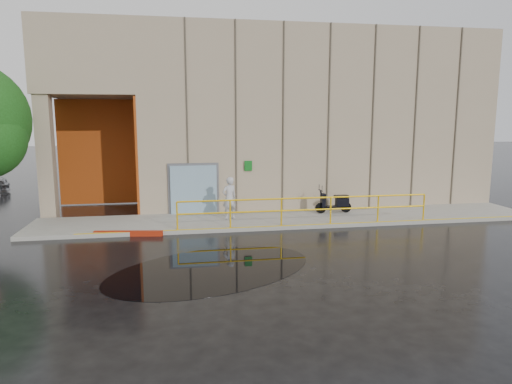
# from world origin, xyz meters

# --- Properties ---
(ground) EXTENTS (120.00, 120.00, 0.00)m
(ground) POSITION_xyz_m (0.00, 0.00, 0.00)
(ground) COLOR black
(ground) RESTS_ON ground
(sidewalk) EXTENTS (20.00, 3.00, 0.15)m
(sidewalk) POSITION_xyz_m (4.00, 4.50, 0.07)
(sidewalk) COLOR gray
(sidewalk) RESTS_ON ground
(building) EXTENTS (20.00, 10.17, 8.00)m
(building) POSITION_xyz_m (5.10, 10.98, 4.21)
(building) COLOR tan
(building) RESTS_ON ground
(guardrail) EXTENTS (9.56, 0.06, 1.03)m
(guardrail) POSITION_xyz_m (4.25, 3.15, 0.68)
(guardrail) COLOR yellow
(guardrail) RESTS_ON sidewalk
(person) EXTENTS (0.72, 0.61, 1.67)m
(person) POSITION_xyz_m (1.53, 4.56, 0.98)
(person) COLOR #B8B9BD
(person) RESTS_ON sidewalk
(scooter) EXTENTS (1.55, 0.50, 1.19)m
(scooter) POSITION_xyz_m (5.99, 4.99, 0.84)
(scooter) COLOR black
(scooter) RESTS_ON sidewalk
(red_curb) EXTENTS (2.40, 0.54, 0.18)m
(red_curb) POSITION_xyz_m (-2.20, 3.10, 0.09)
(red_curb) COLOR #A0220C
(red_curb) RESTS_ON ground
(puddle) EXTENTS (6.96, 5.84, 0.01)m
(puddle) POSITION_xyz_m (0.41, -0.98, 0.00)
(puddle) COLOR black
(puddle) RESTS_ON ground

